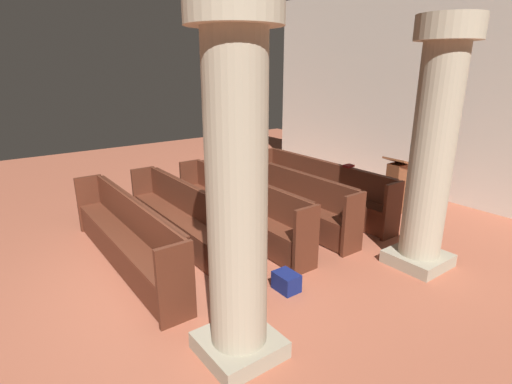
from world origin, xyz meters
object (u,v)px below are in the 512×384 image
object	(u,v)px
pew_row_1	(282,194)
hymn_book	(348,166)
pew_row_0	(320,185)
pew_row_3	(187,217)
lectern	(395,189)
kneeler_box_navy	(286,282)
pew_row_4	(125,232)
pillar_far_side	(229,112)
pew_row_2	(239,205)
pillar_aisle_side	(433,146)
pillar_aisle_rear	(237,187)

from	to	relation	value
pew_row_1	hymn_book	xyz separation A→B (m)	(0.52, 1.15, 0.47)
pew_row_0	pew_row_3	world-z (taller)	same
pew_row_0	hymn_book	size ratio (longest dim) A/B	18.25
lectern	kneeler_box_navy	size ratio (longest dim) A/B	3.31
pew_row_4	pillar_far_side	xyz separation A→B (m)	(-2.42, 3.32, 1.23)
pew_row_2	pillar_aisle_side	size ratio (longest dim) A/B	1.02
pew_row_2	pillar_aisle_rear	size ratio (longest dim) A/B	1.02
pew_row_2	pew_row_3	world-z (taller)	same
pew_row_2	pillar_aisle_side	xyz separation A→B (m)	(2.47, 1.45, 1.23)
hymn_book	pew_row_0	bearing A→B (deg)	-160.55
pew_row_0	pillar_aisle_side	distance (m)	2.81
pew_row_1	pew_row_3	world-z (taller)	same
pillar_far_side	pillar_aisle_side	bearing A→B (deg)	0.67
pillar_aisle_rear	hymn_book	world-z (taller)	pillar_aisle_rear
lectern	hymn_book	world-z (taller)	lectern
pillar_aisle_side	pew_row_4	bearing A→B (deg)	-126.21
pew_row_2	pew_row_4	size ratio (longest dim) A/B	1.00
pew_row_0	pillar_aisle_rear	bearing A→B (deg)	-55.60
kneeler_box_navy	pew_row_3	bearing A→B (deg)	-167.15
pillar_aisle_rear	pillar_far_side	bearing A→B (deg)	147.91
pillar_aisle_rear	kneeler_box_navy	world-z (taller)	pillar_aisle_rear
pew_row_0	pew_row_4	distance (m)	3.87
pillar_aisle_side	lectern	world-z (taller)	pillar_aisle_side
pew_row_1	kneeler_box_navy	world-z (taller)	pew_row_1
hymn_book	kneeler_box_navy	distance (m)	3.10
pew_row_2	pillar_far_side	distance (m)	3.05
pew_row_0	pillar_aisle_rear	distance (m)	4.55
pew_row_1	pew_row_2	size ratio (longest dim) A/B	1.00
pillar_far_side	pew_row_3	bearing A→B (deg)	-44.19
pew_row_0	hymn_book	bearing A→B (deg)	19.45
lectern	kneeler_box_navy	bearing A→B (deg)	-75.10
lectern	kneeler_box_navy	world-z (taller)	lectern
lectern	pew_row_3	bearing A→B (deg)	-102.61
pew_row_0	pillar_far_side	distance (m)	2.77
pew_row_3	pillar_far_side	bearing A→B (deg)	135.81
pillar_far_side	hymn_book	distance (m)	3.13
pew_row_3	lectern	xyz separation A→B (m)	(0.91, 4.05, -0.06)
pew_row_3	pillar_far_side	size ratio (longest dim) A/B	1.02
pew_row_1	pew_row_4	xyz separation A→B (m)	(0.00, -2.90, 0.00)
pew_row_4	pillar_far_side	size ratio (longest dim) A/B	1.02
pew_row_1	pew_row_2	distance (m)	0.97
pillar_aisle_side	hymn_book	xyz separation A→B (m)	(-1.95, 0.67, -0.76)
kneeler_box_navy	hymn_book	bearing A→B (deg)	116.95
pew_row_3	pillar_aisle_side	size ratio (longest dim) A/B	1.02
pillar_far_side	pew_row_4	bearing A→B (deg)	-53.89
pew_row_3	lectern	world-z (taller)	lectern
pew_row_4	hymn_book	bearing A→B (deg)	82.69
pew_row_2	pew_row_4	distance (m)	1.93
pew_row_3	hymn_book	world-z (taller)	hymn_book
pew_row_0	kneeler_box_navy	world-z (taller)	pew_row_0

